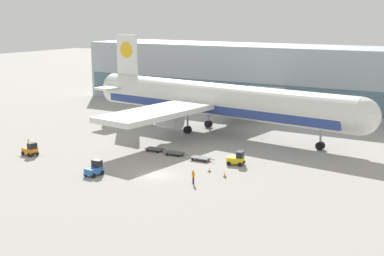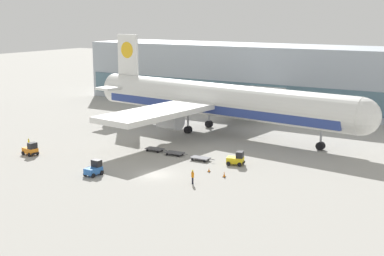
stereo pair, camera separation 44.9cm
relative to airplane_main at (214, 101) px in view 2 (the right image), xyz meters
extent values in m
plane|color=#9E9B93|center=(5.87, -26.54, -5.84)|extent=(400.00, 400.00, 0.00)
cube|color=#9EA8B2|center=(-3.44, 31.78, 1.16)|extent=(90.00, 18.00, 14.00)
cube|color=slate|center=(-3.44, 22.68, -1.99)|extent=(88.20, 0.20, 4.90)
cylinder|color=white|center=(0.79, -0.09, 0.26)|extent=(52.32, 11.52, 5.80)
cube|color=#2D428E|center=(0.79, -0.09, -1.04)|extent=(48.18, 10.94, 1.45)
sphere|color=white|center=(26.63, -2.96, 0.26)|extent=(5.68, 5.68, 5.68)
cone|color=white|center=(-25.05, 2.79, 0.26)|extent=(6.95, 6.18, 5.51)
cube|color=white|center=(-20.92, 2.33, 7.16)|extent=(5.22, 1.01, 8.00)
cylinder|color=yellow|center=(-20.92, 2.33, 8.12)|extent=(3.24, 0.90, 3.20)
cube|color=white|center=(-21.95, 2.44, 0.84)|extent=(5.02, 13.32, 0.50)
cube|color=white|center=(-1.80, 0.20, -0.46)|extent=(13.26, 48.59, 0.90)
cylinder|color=#9EA0A5|center=(-2.91, -9.82, -2.26)|extent=(4.48, 3.25, 2.80)
cylinder|color=#9EA0A5|center=(-0.68, 10.22, -2.26)|extent=(4.48, 3.25, 2.80)
cylinder|color=#9EA0A5|center=(20.43, -2.27, -3.19)|extent=(0.36, 0.36, 4.00)
cylinder|color=black|center=(20.43, -2.27, -5.19)|extent=(1.39, 1.04, 1.30)
cylinder|color=#9EA0A5|center=(-3.70, -2.81, -3.19)|extent=(0.36, 0.36, 4.00)
cylinder|color=black|center=(-3.70, -2.81, -5.19)|extent=(1.39, 1.04, 1.30)
cylinder|color=#9EA0A5|center=(-2.99, 3.55, -3.19)|extent=(0.36, 0.36, 4.00)
cylinder|color=black|center=(-2.99, 3.55, -5.19)|extent=(1.39, 1.04, 1.30)
cube|color=yellow|center=(12.83, -16.82, -5.14)|extent=(2.56, 1.88, 0.80)
cube|color=black|center=(13.46, -16.67, -4.29)|extent=(1.16, 1.41, 0.90)
cube|color=black|center=(14.03, -16.54, -5.42)|extent=(0.44, 1.26, 0.24)
cylinder|color=black|center=(13.46, -15.95, -5.54)|extent=(0.64, 0.37, 0.60)
cylinder|color=black|center=(13.77, -17.32, -5.54)|extent=(0.64, 0.37, 0.60)
cylinder|color=black|center=(11.89, -16.31, -5.54)|extent=(0.64, 0.37, 0.60)
cylinder|color=black|center=(12.20, -17.68, -5.54)|extent=(0.64, 0.37, 0.60)
cube|color=#2D66B7|center=(-0.86, -31.14, -5.14)|extent=(1.48, 2.35, 0.80)
cube|color=black|center=(-0.83, -30.49, -4.29)|extent=(1.27, 0.94, 0.90)
cube|color=black|center=(-0.81, -29.91, -5.42)|extent=(1.27, 0.21, 0.24)
cylinder|color=black|center=(-1.53, -30.30, -5.54)|extent=(0.26, 0.61, 0.60)
cylinder|color=black|center=(-0.13, -30.36, -5.54)|extent=(0.26, 0.61, 0.60)
cylinder|color=black|center=(-1.59, -31.91, -5.54)|extent=(0.26, 0.61, 0.60)
cylinder|color=black|center=(-0.19, -31.97, -5.54)|extent=(0.26, 0.61, 0.60)
cube|color=orange|center=(-16.18, -28.08, -5.14)|extent=(2.46, 1.69, 0.80)
cube|color=black|center=(-15.53, -28.16, -4.29)|extent=(1.05, 1.35, 0.90)
cube|color=black|center=(-14.96, -28.23, -5.42)|extent=(0.32, 1.27, 0.24)
cylinder|color=black|center=(-15.29, -27.49, -5.54)|extent=(0.63, 0.32, 0.60)
cylinder|color=black|center=(-15.47, -28.87, -5.54)|extent=(0.63, 0.32, 0.60)
cylinder|color=black|center=(-16.89, -27.28, -5.54)|extent=(0.63, 0.32, 0.60)
cylinder|color=black|center=(-17.07, -28.67, -5.54)|extent=(0.63, 0.32, 0.60)
cube|color=#56565B|center=(-1.33, -16.47, -5.42)|extent=(2.84, 1.58, 0.12)
cube|color=#56565B|center=(0.52, -16.42, -5.42)|extent=(0.90, 0.11, 0.08)
cylinder|color=black|center=(-0.37, -15.81, -5.66)|extent=(0.36, 0.15, 0.36)
cylinder|color=black|center=(-0.33, -17.08, -5.66)|extent=(0.36, 0.15, 0.36)
cylinder|color=black|center=(-2.33, -15.86, -5.66)|extent=(0.36, 0.15, 0.36)
cylinder|color=black|center=(-2.29, -17.14, -5.66)|extent=(0.36, 0.15, 0.36)
cube|color=#56565B|center=(2.65, -16.88, -5.42)|extent=(2.84, 1.58, 0.12)
cube|color=#56565B|center=(4.50, -16.83, -5.42)|extent=(0.90, 0.11, 0.08)
cylinder|color=black|center=(3.61, -16.22, -5.66)|extent=(0.36, 0.15, 0.36)
cylinder|color=black|center=(3.65, -17.49, -5.66)|extent=(0.36, 0.15, 0.36)
cylinder|color=black|center=(1.65, -16.27, -5.66)|extent=(0.36, 0.15, 0.36)
cylinder|color=black|center=(1.69, -17.55, -5.66)|extent=(0.36, 0.15, 0.36)
cube|color=#56565B|center=(7.45, -17.41, -5.42)|extent=(2.84, 1.58, 0.12)
cube|color=#56565B|center=(9.30, -17.35, -5.42)|extent=(0.90, 0.11, 0.08)
cylinder|color=black|center=(8.41, -16.74, -5.66)|extent=(0.36, 0.15, 0.36)
cylinder|color=black|center=(8.45, -18.02, -5.66)|extent=(0.36, 0.15, 0.36)
cylinder|color=black|center=(6.45, -16.80, -5.66)|extent=(0.36, 0.15, 0.36)
cylinder|color=black|center=(6.49, -18.07, -5.66)|extent=(0.36, 0.15, 0.36)
cylinder|color=black|center=(-18.98, -25.78, -5.43)|extent=(0.14, 0.14, 0.83)
cylinder|color=black|center=(-19.14, -25.67, -5.43)|extent=(0.14, 0.14, 0.83)
cube|color=yellow|center=(-19.06, -25.73, -4.70)|extent=(0.42, 0.39, 0.62)
cylinder|color=yellow|center=(-18.86, -25.87, -4.67)|extent=(0.09, 0.09, 0.56)
cylinder|color=yellow|center=(-19.25, -25.59, -4.67)|extent=(0.09, 0.09, 0.56)
sphere|color=#DBB28E|center=(-19.06, -25.73, -4.28)|extent=(0.22, 0.22, 0.22)
sphere|color=yellow|center=(-19.06, -25.73, -4.22)|extent=(0.21, 0.21, 0.21)
cylinder|color=black|center=(12.29, -27.44, -5.40)|extent=(0.14, 0.14, 0.87)
cylinder|color=black|center=(12.12, -27.33, -5.40)|extent=(0.14, 0.14, 0.87)
cube|color=orange|center=(12.20, -27.39, -4.64)|extent=(0.42, 0.39, 0.65)
cylinder|color=orange|center=(12.40, -27.52, -4.61)|extent=(0.09, 0.09, 0.59)
cylinder|color=orange|center=(12.01, -27.25, -4.61)|extent=(0.09, 0.09, 0.59)
sphere|color=#846047|center=(12.20, -27.39, -4.20)|extent=(0.24, 0.24, 0.24)
sphere|color=yellow|center=(12.20, -27.39, -4.13)|extent=(0.22, 0.22, 0.22)
cube|color=black|center=(14.23, -22.77, -5.82)|extent=(0.40, 0.40, 0.04)
cone|color=orange|center=(14.23, -22.77, -5.43)|extent=(0.32, 0.32, 0.74)
cylinder|color=white|center=(14.23, -22.77, -5.40)|extent=(0.19, 0.19, 0.10)
cube|color=black|center=(11.37, -21.76, -5.82)|extent=(0.40, 0.40, 0.04)
cone|color=orange|center=(11.37, -21.76, -5.54)|extent=(0.32, 0.32, 0.52)
cylinder|color=white|center=(11.37, -21.76, -5.51)|extent=(0.19, 0.19, 0.07)
camera|label=1|loc=(45.11, -82.43, 15.00)|focal=50.00mm
camera|label=2|loc=(45.50, -82.19, 15.00)|focal=50.00mm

